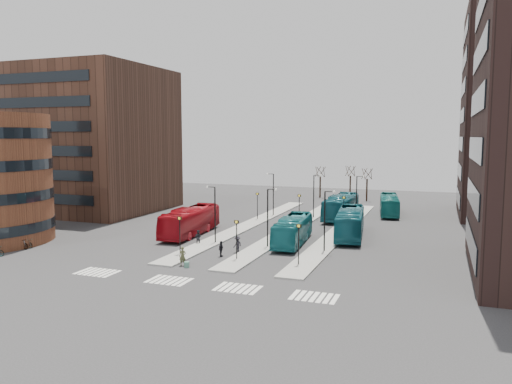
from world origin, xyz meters
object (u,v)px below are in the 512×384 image
(suitcase, at_px, (187,265))
(teal_bus_a, at_px, (293,230))
(teal_bus_d, at_px, (389,205))
(commuter_a, at_px, (198,237))
(commuter_b, at_px, (221,249))
(red_bus, at_px, (190,221))
(teal_bus_b, at_px, (341,207))
(commuter_c, at_px, (237,244))
(bicycle_far, at_px, (27,243))
(traveller, at_px, (183,256))
(bicycle_mid, at_px, (22,244))
(teal_bus_c, at_px, (350,223))

(suitcase, distance_m, teal_bus_a, 14.16)
(teal_bus_d, height_order, commuter_a, teal_bus_d)
(commuter_b, bearing_deg, teal_bus_a, -33.11)
(red_bus, bearing_deg, teal_bus_b, 47.81)
(red_bus, relative_size, teal_bus_a, 1.09)
(commuter_b, bearing_deg, commuter_a, 45.59)
(commuter_b, bearing_deg, commuter_c, -21.65)
(suitcase, xyz_separation_m, commuter_a, (-3.49, 9.09, 0.50))
(bicycle_far, bearing_deg, teal_bus_d, -33.78)
(teal_bus_b, bearing_deg, traveller, -103.96)
(teal_bus_a, bearing_deg, bicycle_far, -160.59)
(red_bus, distance_m, teal_bus_b, 22.88)
(teal_bus_b, distance_m, bicycle_mid, 40.91)
(teal_bus_c, xyz_separation_m, commuter_c, (-9.28, -11.49, -0.86))
(suitcase, relative_size, teal_bus_b, 0.04)
(commuter_a, xyz_separation_m, bicycle_far, (-15.97, -7.81, -0.30))
(suitcase, distance_m, traveller, 0.98)
(commuter_c, bearing_deg, teal_bus_b, -173.74)
(suitcase, xyz_separation_m, commuter_c, (1.98, 6.97, 0.56))
(red_bus, distance_m, teal_bus_d, 31.37)
(red_bus, bearing_deg, commuter_c, -39.39)
(suitcase, height_order, teal_bus_d, teal_bus_d)
(teal_bus_b, distance_m, commuter_c, 24.78)
(suitcase, relative_size, commuter_a, 0.34)
(suitcase, xyz_separation_m, bicycle_far, (-19.46, 1.28, 0.20))
(traveller, bearing_deg, suitcase, -43.11)
(commuter_a, bearing_deg, traveller, 105.79)
(suitcase, relative_size, red_bus, 0.04)
(teal_bus_a, bearing_deg, bicycle_mid, -159.29)
(suitcase, xyz_separation_m, teal_bus_a, (6.07, 12.74, 1.24))
(teal_bus_a, relative_size, teal_bus_b, 0.89)
(teal_bus_a, bearing_deg, commuter_c, -130.11)
(teal_bus_a, xyz_separation_m, traveller, (-6.71, -12.31, -0.63))
(commuter_c, height_order, bicycle_mid, commuter_c)
(commuter_c, relative_size, bicycle_mid, 0.93)
(bicycle_far, bearing_deg, traveller, -83.36)
(commuter_a, height_order, commuter_b, commuter_b)
(red_bus, xyz_separation_m, teal_bus_b, (14.43, 17.75, 0.05))
(teal_bus_d, xyz_separation_m, commuter_b, (-12.73, -32.25, -0.72))
(suitcase, height_order, bicycle_far, bicycle_far)
(bicycle_mid, relative_size, bicycle_far, 1.01)
(traveller, distance_m, commuter_c, 7.05)
(red_bus, xyz_separation_m, traveller, (5.96, -12.86, -0.77))
(traveller, xyz_separation_m, bicycle_far, (-18.82, 0.85, -0.41))
(red_bus, height_order, bicycle_mid, red_bus)
(suitcase, bearing_deg, commuter_a, 89.88)
(teal_bus_b, bearing_deg, commuter_a, -115.78)
(suitcase, xyz_separation_m, commuter_b, (1.17, 4.77, 0.51))
(teal_bus_b, relative_size, commuter_c, 7.41)
(teal_bus_b, distance_m, commuter_a, 24.71)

